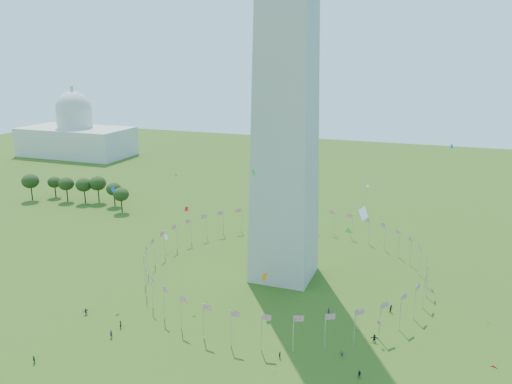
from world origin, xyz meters
TOP-DOWN VIEW (x-y plane):
  - ground at (0.00, 0.00)m, footprint 600.00×600.00m
  - flag_ring at (-0.00, 50.00)m, footprint 80.24×80.24m
  - capitol_building at (-180.00, 180.00)m, footprint 70.00×35.00m
  - crowd at (9.63, 2.65)m, footprint 103.54×73.05m
  - kites_aloft at (6.39, 24.39)m, footprint 94.25×69.10m
  - tree_line_west at (-106.25, 90.82)m, footprint 55.43×15.76m

SIDE VIEW (x-z plane):
  - ground at x=0.00m, z-range 0.00..0.00m
  - crowd at x=9.63m, z-range -0.11..1.92m
  - flag_ring at x=0.00m, z-range 0.00..9.00m
  - tree_line_west at x=-106.25m, z-range -0.45..11.29m
  - kites_aloft at x=6.39m, z-range 2.39..39.27m
  - capitol_building at x=-180.00m, z-range 0.00..46.00m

